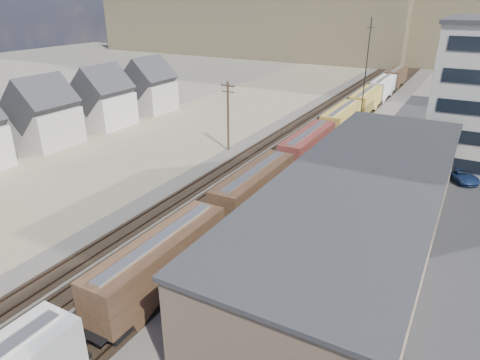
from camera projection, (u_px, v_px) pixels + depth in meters
The scene contains 11 objects.
ballast_bed at pixel (303, 144), 65.51m from camera, with size 18.00×200.00×0.06m, color #4C4742.
dirt_yard at pixel (158, 142), 66.41m from camera, with size 24.00×180.00×0.03m, color #817758.
asphalt_lot at pixel (451, 217), 43.65m from camera, with size 26.00×120.00×0.04m, color #232326.
rail_tracks at pixel (299, 143), 65.73m from camera, with size 11.40×200.00×0.24m.
freight_train at pixel (326, 131), 62.14m from camera, with size 3.00×119.74×4.46m.
warehouse at pixel (361, 210), 37.32m from camera, with size 12.40×40.40×7.25m.
utility_pole_north at pixel (228, 115), 60.80m from camera, with size 2.20×0.32×10.00m.
radio_mast at pixel (365, 77), 67.28m from camera, with size 1.20×0.16×18.00m.
townhouse_row at pixel (6, 126), 58.90m from camera, with size 8.15×68.16×10.47m.
hills_north at pixel (425, 17), 154.60m from camera, with size 265.00×80.00×32.00m.
parked_car_blue at pixel (460, 175), 52.18m from camera, with size 2.48×5.37×1.49m, color navy.
Camera 1 is at (21.89, -9.21, 20.77)m, focal length 32.00 mm.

